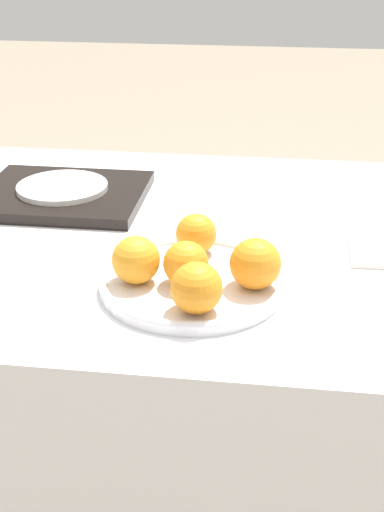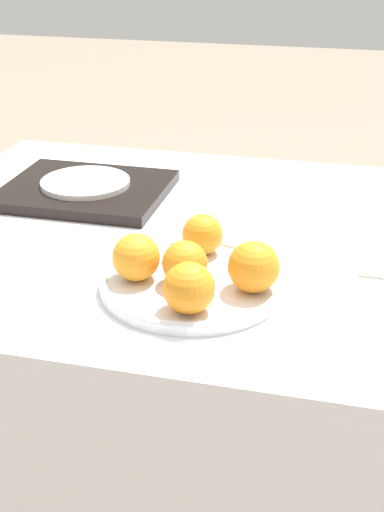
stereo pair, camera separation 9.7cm
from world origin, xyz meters
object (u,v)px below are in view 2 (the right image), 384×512
Objects in this scene: fruit_platter at (192,282)px; orange_1 at (254,267)px; serving_tray at (86,190)px; side_plate at (85,183)px; orange_4 at (136,257)px; orange_3 at (189,288)px; orange_2 at (203,234)px; orange_0 at (185,263)px.

orange_1 reaches higher than fruit_platter.
serving_tray is 1.79× the size of side_plate.
orange_4 reaches higher than fruit_platter.
orange_4 is at bearing -57.56° from serving_tray.
fruit_platter is 3.87× the size of orange_3.
orange_4 is at bearing -177.66° from orange_1.
orange_1 is 0.10m from orange_3.
fruit_platter is 4.26× the size of orange_2.
orange_0 is at bearing -49.35° from serving_tray.
fruit_platter is at bearing 101.24° from orange_3.
orange_3 is 0.11m from orange_4.
fruit_platter is at bearing -47.36° from serving_tray.
side_plate is (0.00, 0.00, 0.02)m from serving_tray.
orange_4 reaches higher than orange_0.
orange_1 reaches higher than side_plate.
orange_3 is at bearing -133.04° from orange_1.
orange_2 is (-0.09, 0.10, -0.00)m from orange_1.
orange_3 is 0.41× the size of side_plate.
serving_tray is at bearing 139.56° from orange_1.
fruit_platter is 4.17× the size of orange_0.
serving_tray is at bearing 132.64° from fruit_platter.
orange_0 is 0.07m from orange_4.
orange_0 is at bearing -49.35° from side_plate.
orange_3 and orange_4 have the same top height.
orange_2 is at bearing 89.29° from orange_0.
orange_4 is 0.38m from serving_tray.
orange_4 is (-0.09, 0.07, -0.00)m from orange_3.
orange_1 is (0.09, -0.01, 0.04)m from fruit_platter.
orange_0 reaches higher than orange_2.
orange_0 reaches higher than serving_tray.
orange_1 reaches higher than orange_4.
orange_4 is 0.23× the size of serving_tray.
serving_tray is (-0.28, 0.30, -0.00)m from fruit_platter.
orange_2 is 0.37× the size of side_plate.
orange_0 is 0.38× the size of side_plate.
orange_2 is 0.91× the size of orange_3.
side_plate is at bearing 139.56° from orange_1.
fruit_platter is 3.91× the size of orange_4.
orange_0 is (-0.01, -0.01, 0.03)m from fruit_platter.
fruit_platter is 0.89× the size of serving_tray.
orange_2 is (-0.01, 0.09, 0.03)m from fruit_platter.
fruit_platter is 0.09m from orange_4.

